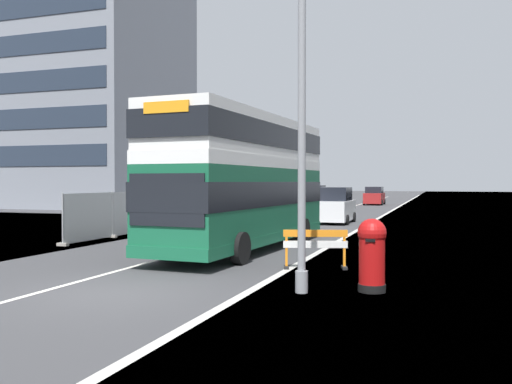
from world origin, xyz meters
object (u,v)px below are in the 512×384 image
at_px(double_decker_bus, 245,179).
at_px(lamppost_foreground, 302,90).
at_px(roadworks_barrier, 315,244).
at_px(car_receding_mid, 291,200).
at_px(red_pillar_postbox, 372,252).
at_px(car_oncoming_near, 335,206).
at_px(car_receding_far, 315,197).
at_px(car_far_side, 374,196).

distance_m(double_decker_bus, lamppost_foreground, 8.27).
distance_m(roadworks_barrier, car_receding_mid, 28.23).
bearing_deg(red_pillar_postbox, double_decker_bus, 130.22).
relative_size(car_oncoming_near, car_receding_far, 1.01).
bearing_deg(car_receding_mid, lamppost_foreground, -74.36).
bearing_deg(car_receding_mid, double_decker_bus, -78.82).
height_order(double_decker_bus, car_oncoming_near, double_decker_bus).
height_order(double_decker_bus, roadworks_barrier, double_decker_bus).
bearing_deg(double_decker_bus, lamppost_foreground, -60.97).
height_order(red_pillar_postbox, car_oncoming_near, car_oncoming_near).
xyz_separation_m(roadworks_barrier, car_oncoming_near, (-2.74, 17.66, 0.29)).
distance_m(red_pillar_postbox, roadworks_barrier, 3.44).
xyz_separation_m(lamppost_foreground, car_receding_mid, (-8.54, 30.51, -3.57)).
bearing_deg(roadworks_barrier, car_receding_mid, 106.64).
height_order(double_decker_bus, car_receding_far, double_decker_bus).
bearing_deg(lamppost_foreground, car_receding_mid, 105.64).
bearing_deg(double_decker_bus, roadworks_barrier, -45.99).
height_order(red_pillar_postbox, roadworks_barrier, red_pillar_postbox).
bearing_deg(car_receding_far, roadworks_barrier, -77.35).
bearing_deg(car_far_side, car_receding_mid, -103.61).
xyz_separation_m(red_pillar_postbox, car_receding_mid, (-10.04, 29.86, 0.10)).
bearing_deg(lamppost_foreground, car_oncoming_near, 98.61).
bearing_deg(car_oncoming_near, car_receding_far, 106.05).
relative_size(double_decker_bus, roadworks_barrier, 6.12).
bearing_deg(car_receding_far, car_receding_mid, -88.72).
xyz_separation_m(red_pillar_postbox, car_receding_far, (-10.26, 39.82, 0.10)).
relative_size(roadworks_barrier, car_oncoming_near, 0.44).
xyz_separation_m(car_receding_far, car_far_side, (4.69, 8.51, -0.08)).
relative_size(car_receding_mid, car_far_side, 0.87).
distance_m(lamppost_foreground, red_pillar_postbox, 4.01).
distance_m(car_oncoming_near, car_receding_mid, 10.80).
distance_m(red_pillar_postbox, car_far_side, 48.65).
relative_size(double_decker_bus, car_receding_mid, 2.88).
relative_size(lamppost_foreground, car_receding_far, 2.30).
xyz_separation_m(lamppost_foreground, red_pillar_postbox, (1.50, 0.65, -3.67)).
height_order(double_decker_bus, red_pillar_postbox, double_decker_bus).
bearing_deg(lamppost_foreground, double_decker_bus, 119.03).
distance_m(lamppost_foreground, car_far_side, 49.28).
height_order(lamppost_foreground, red_pillar_postbox, lamppost_foreground).
bearing_deg(roadworks_barrier, lamppost_foreground, -82.47).
bearing_deg(car_far_side, double_decker_bus, -89.77).
bearing_deg(car_receding_mid, car_oncoming_near, -60.34).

